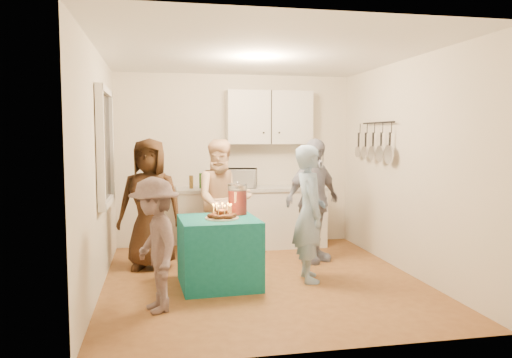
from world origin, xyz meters
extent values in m
plane|color=brown|center=(0.00, 0.00, 0.00)|extent=(4.00, 4.00, 0.00)
plane|color=white|center=(0.00, 0.00, 2.60)|extent=(4.00, 4.00, 0.00)
plane|color=silver|center=(0.00, 2.00, 1.30)|extent=(3.60, 3.60, 0.00)
plane|color=silver|center=(-1.80, 0.00, 1.30)|extent=(4.00, 4.00, 0.00)
plane|color=silver|center=(1.80, 0.00, 1.30)|extent=(4.00, 4.00, 0.00)
cube|color=black|center=(-1.77, 0.30, 1.55)|extent=(0.04, 1.00, 1.20)
cube|color=white|center=(0.20, 1.70, 0.43)|extent=(2.20, 0.58, 0.86)
cube|color=beige|center=(0.20, 1.70, 0.89)|extent=(2.24, 0.62, 0.05)
cube|color=white|center=(0.50, 1.85, 1.95)|extent=(1.30, 0.30, 0.80)
cube|color=black|center=(1.72, 0.70, 1.60)|extent=(0.12, 1.00, 0.60)
imported|color=white|center=(0.01, 1.70, 1.05)|extent=(0.58, 0.46, 0.28)
cube|color=#106B6A|center=(-0.52, -0.12, 0.38)|extent=(0.89, 0.89, 0.76)
cylinder|color=red|center=(-0.27, 0.12, 0.93)|extent=(0.22, 0.22, 0.34)
imported|color=#93B2D5|center=(0.54, -0.12, 0.79)|extent=(0.43, 0.61, 1.57)
imported|color=brown|center=(-1.28, 0.77, 0.82)|extent=(0.90, 0.70, 1.65)
imported|color=#F4AB7F|center=(-0.33, 0.98, 0.81)|extent=(0.82, 0.65, 1.63)
imported|color=#11153A|center=(0.84, 0.69, 0.82)|extent=(1.03, 0.84, 1.64)
imported|color=brown|center=(-1.21, -0.83, 0.64)|extent=(0.69, 0.93, 1.29)
camera|label=1|loc=(-1.17, -5.59, 1.68)|focal=35.00mm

